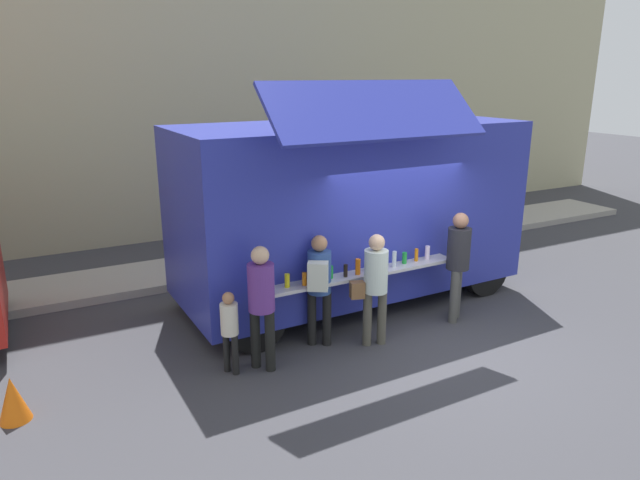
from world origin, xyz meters
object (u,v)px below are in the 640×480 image
Objects in this scene: customer_rear_waiting at (261,297)px; customer_extra_browsing at (458,257)px; food_truck_main at (351,207)px; trash_bin at (452,216)px; traffic_cone_orange at (13,399)px; customer_mid_with_backpack at (319,280)px; customer_front_ordering at (375,281)px; child_near_queue at (230,325)px.

customer_extra_browsing is at bearing -36.39° from customer_rear_waiting.
trash_bin is at bearing 27.21° from food_truck_main.
customer_rear_waiting is at bearing -4.40° from traffic_cone_orange.
customer_extra_browsing reaches higher than customer_mid_with_backpack.
customer_mid_with_backpack is 0.97× the size of customer_rear_waiting.
traffic_cone_orange is at bearing 49.60° from customer_extra_browsing.
customer_rear_waiting is 0.97× the size of customer_extra_browsing.
customer_rear_waiting is (-0.99, -0.24, 0.01)m from customer_mid_with_backpack.
child_near_queue is (-2.15, 0.19, -0.31)m from customer_front_ordering.
trash_bin is 6.79m from customer_mid_with_backpack.
customer_front_ordering is (-0.62, -1.71, -0.68)m from food_truck_main.
traffic_cone_orange is at bearing -159.07° from trash_bin.
customer_front_ordering reaches higher than customer_mid_with_backpack.
customer_extra_browsing is 3.83m from child_near_queue.
customer_extra_browsing is at bearing -62.87° from customer_mid_with_backpack.
traffic_cone_orange is 0.32× the size of customer_front_ordering.
trash_bin is 0.59× the size of customer_rear_waiting.
child_near_queue is at bearing 130.68° from customer_rear_waiting.
traffic_cone_orange is 0.31× the size of customer_rear_waiting.
trash_bin is at bearing -6.15° from customer_rear_waiting.
traffic_cone_orange is 3.13m from customer_rear_waiting.
customer_rear_waiting reaches higher than traffic_cone_orange.
food_truck_main is 5.72m from traffic_cone_orange.
customer_front_ordering is 1.73m from customer_rear_waiting.
food_truck_main is 2.00m from customer_extra_browsing.
food_truck_main is 3.30× the size of customer_extra_browsing.
trash_bin is 5.13m from customer_extra_browsing.
customer_extra_browsing is (3.39, 0.02, 0.03)m from customer_rear_waiting.
customer_front_ordering is at bearing -82.37° from customer_mid_with_backpack.
customer_front_ordering reaches higher than child_near_queue.
customer_rear_waiting is at bearing -146.52° from food_truck_main.
food_truck_main is 3.40× the size of customer_rear_waiting.
traffic_cone_orange is 0.31× the size of customer_extra_browsing.
customer_rear_waiting is (3.02, -0.23, 0.77)m from traffic_cone_orange.
customer_front_ordering is 0.94× the size of customer_extra_browsing.
trash_bin is at bearing -24.57° from customer_mid_with_backpack.
food_truck_main reaches higher than customer_extra_browsing.
customer_extra_browsing is at bearing -30.25° from child_near_queue.
child_near_queue is at bearing -152.31° from food_truck_main.
food_truck_main is at bearing -2.19° from customer_rear_waiting.
food_truck_main reaches higher than customer_front_ordering.
child_near_queue is at bearing 50.39° from customer_extra_browsing.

